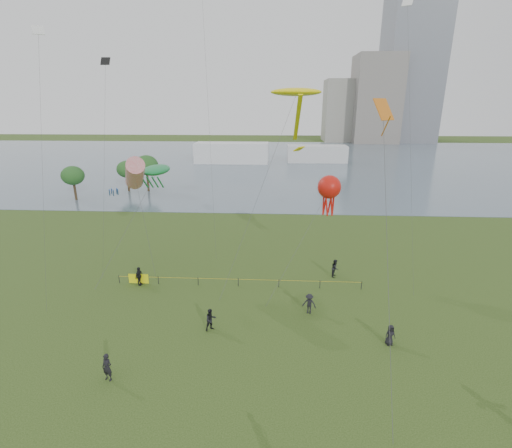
{
  "coord_description": "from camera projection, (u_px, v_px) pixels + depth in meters",
  "views": [
    {
      "loc": [
        1.55,
        -18.17,
        17.17
      ],
      "look_at": [
        0.0,
        10.0,
        8.0
      ],
      "focal_mm": 26.0,
      "sensor_mm": 36.0,
      "label": 1
    }
  ],
  "objects": [
    {
      "name": "pavilion_left",
      "position": [
        232.0,
        153.0,
        112.55
      ],
      "size": [
        22.0,
        8.0,
        6.0
      ],
      "primitive_type": "cube",
      "color": "white",
      "rests_on": "ground_plane"
    },
    {
      "name": "spectator_f",
      "position": [
        107.0,
        367.0,
        23.92
      ],
      "size": [
        0.8,
        0.64,
        1.92
      ],
      "primitive_type": "imported",
      "rotation": [
        0.0,
        0.0,
        -0.29
      ],
      "color": "black",
      "rests_on": "ground_plane"
    },
    {
      "name": "kite_delta",
      "position": [
        384.0,
        122.0,
        23.7
      ],
      "size": [
        1.67,
        10.87,
        17.52
      ],
      "rotation": [
        0.0,
        0.0,
        -0.31
      ],
      "color": "#3F3F42"
    },
    {
      "name": "kite_octopus",
      "position": [
        329.0,
        188.0,
        37.38
      ],
      "size": [
        7.31,
        9.15,
        10.37
      ],
      "rotation": [
        0.0,
        0.0,
        0.16
      ],
      "color": "#3F3F42"
    },
    {
      "name": "spectator_d",
      "position": [
        390.0,
        335.0,
        27.52
      ],
      "size": [
        0.89,
        0.68,
        1.62
      ],
      "primitive_type": "imported",
      "rotation": [
        0.0,
        0.0,
        0.23
      ],
      "color": "black",
      "rests_on": "ground_plane"
    },
    {
      "name": "spectator_b",
      "position": [
        309.0,
        304.0,
        31.63
      ],
      "size": [
        1.31,
        0.97,
        1.82
      ],
      "primitive_type": "imported",
      "rotation": [
        0.0,
        0.0,
        -0.28
      ],
      "color": "black",
      "rests_on": "ground_plane"
    },
    {
      "name": "building_low",
      "position": [
        341.0,
        111.0,
        176.18
      ],
      "size": [
        16.0,
        18.0,
        28.0
      ],
      "primitive_type": "cube",
      "color": "gray",
      "rests_on": "ground_plane"
    },
    {
      "name": "fence",
      "position": [
        177.0,
        280.0,
        36.77
      ],
      "size": [
        24.07,
        0.07,
        1.05
      ],
      "color": "black",
      "rests_on": "ground_plane"
    },
    {
      "name": "pavilion_right",
      "position": [
        317.0,
        154.0,
        114.2
      ],
      "size": [
        18.0,
        7.0,
        5.0
      ],
      "primitive_type": "cube",
      "color": "silver",
      "rests_on": "ground_plane"
    },
    {
      "name": "trees",
      "position": [
        121.0,
        169.0,
        72.84
      ],
      "size": [
        15.45,
        12.46,
        7.35
      ],
      "color": "#352718",
      "rests_on": "ground_plane"
    },
    {
      "name": "tower",
      "position": [
        419.0,
        0.0,
        160.41
      ],
      "size": [
        24.0,
        24.0,
        120.0
      ],
      "primitive_type": "cube",
      "color": "slate",
      "rests_on": "ground_plane"
    },
    {
      "name": "kite_windsock",
      "position": [
        135.0,
        174.0,
        36.49
      ],
      "size": [
        4.24,
        5.09,
        12.52
      ],
      "rotation": [
        0.0,
        0.0,
        0.26
      ],
      "color": "#3F3F42"
    },
    {
      "name": "kite_stingray",
      "position": [
        296.0,
        93.0,
        35.6
      ],
      "size": [
        9.28,
        10.02,
        18.65
      ],
      "rotation": [
        0.0,
        0.0,
        -0.17
      ],
      "color": "#3F3F42"
    },
    {
      "name": "small_kites",
      "position": [
        250.0,
        27.0,
        32.98
      ],
      "size": [
        41.76,
        17.76,
        13.33
      ],
      "color": "black"
    },
    {
      "name": "kite_creature",
      "position": [
        156.0,
        170.0,
        39.21
      ],
      "size": [
        6.07,
        9.57,
        10.98
      ],
      "rotation": [
        0.0,
        0.0,
        0.34
      ],
      "color": "#3F3F42"
    },
    {
      "name": "spectator_g",
      "position": [
        335.0,
        268.0,
        38.44
      ],
      "size": [
        0.98,
        1.1,
        1.86
      ],
      "primitive_type": "imported",
      "rotation": [
        0.0,
        0.0,
        1.21
      ],
      "color": "black",
      "rests_on": "ground_plane"
    },
    {
      "name": "lake",
      "position": [
        272.0,
        161.0,
        117.6
      ],
      "size": [
        400.0,
        120.0,
        0.08
      ],
      "primitive_type": "cube",
      "color": "slate",
      "rests_on": "ground_plane"
    },
    {
      "name": "spectator_c",
      "position": [
        139.0,
        276.0,
        36.57
      ],
      "size": [
        0.66,
        1.19,
        1.92
      ],
      "primitive_type": "imported",
      "rotation": [
        0.0,
        0.0,
        1.39
      ],
      "color": "black",
      "rests_on": "ground_plane"
    },
    {
      "name": "ground_plane",
      "position": [
        247.0,
        399.0,
        22.64
      ],
      "size": [
        400.0,
        400.0,
        0.0
      ],
      "primitive_type": "plane",
      "color": "#263D13"
    },
    {
      "name": "spectator_a",
      "position": [
        211.0,
        320.0,
        29.26
      ],
      "size": [
        1.14,
        1.1,
        1.85
      ],
      "primitive_type": "imported",
      "rotation": [
        0.0,
        0.0,
        0.64
      ],
      "color": "black",
      "rests_on": "ground_plane"
    },
    {
      "name": "building_mid",
      "position": [
        375.0,
        100.0,
        168.21
      ],
      "size": [
        20.0,
        20.0,
        38.0
      ],
      "primitive_type": "cube",
      "color": "slate",
      "rests_on": "ground_plane"
    }
  ]
}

